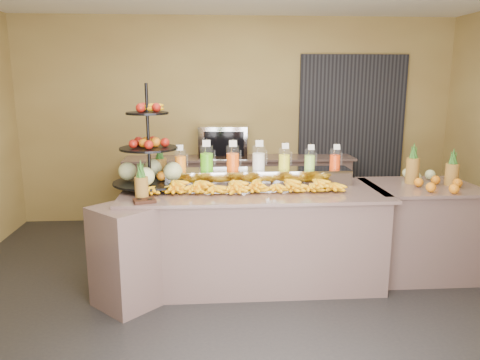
{
  "coord_description": "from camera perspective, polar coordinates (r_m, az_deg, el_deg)",
  "views": [
    {
      "loc": [
        -0.44,
        -4.02,
        1.97
      ],
      "look_at": [
        -0.13,
        0.3,
        1.03
      ],
      "focal_mm": 35.0,
      "sensor_mm": 36.0,
      "label": 1
    }
  ],
  "objects": [
    {
      "name": "pitcher_tray",
      "position": [
        4.73,
        2.27,
        0.43
      ],
      "size": [
        1.85,
        0.3,
        0.15
      ],
      "primitive_type": "cube",
      "color": "gray",
      "rests_on": "buffet_counter"
    },
    {
      "name": "juice_pitcher_green",
      "position": [
        4.67,
        -4.08,
        2.53
      ],
      "size": [
        0.13,
        0.14,
        0.32
      ],
      "color": "silver",
      "rests_on": "pitcher_tray"
    },
    {
      "name": "back_ledge",
      "position": [
        6.46,
        -0.05,
        -1.23
      ],
      "size": [
        3.1,
        0.55,
        0.93
      ],
      "color": "gray",
      "rests_on": "ground"
    },
    {
      "name": "room_envelope",
      "position": [
        4.85,
        3.42,
        11.08
      ],
      "size": [
        6.04,
        5.02,
        2.82
      ],
      "color": "olive",
      "rests_on": "ground"
    },
    {
      "name": "right_fruit_pile",
      "position": [
        4.98,
        22.63,
        0.18
      ],
      "size": [
        0.49,
        0.47,
        0.26
      ],
      "color": "brown",
      "rests_on": "right_counter"
    },
    {
      "name": "pineapple_left_b",
      "position": [
        4.86,
        -9.7,
        1.51
      ],
      "size": [
        0.13,
        0.13,
        0.41
      ],
      "rotation": [
        0.0,
        0.0,
        -0.39
      ],
      "color": "brown",
      "rests_on": "buffet_counter"
    },
    {
      "name": "ground",
      "position": [
        4.5,
        2.0,
        -13.77
      ],
      "size": [
        6.0,
        6.0,
        0.0
      ],
      "primitive_type": "plane",
      "color": "black",
      "rests_on": "ground"
    },
    {
      "name": "oven_warmer",
      "position": [
        6.33,
        -2.04,
        4.72
      ],
      "size": [
        0.68,
        0.5,
        0.43
      ],
      "primitive_type": "cube",
      "rotation": [
        0.0,
        0.0,
        -0.08
      ],
      "color": "gray",
      "rests_on": "back_ledge"
    },
    {
      "name": "juice_pitcher_orange_a",
      "position": [
        4.68,
        -7.27,
        2.29
      ],
      "size": [
        0.11,
        0.12,
        0.27
      ],
      "color": "silver",
      "rests_on": "pitcher_tray"
    },
    {
      "name": "juice_pitcher_lemon",
      "position": [
        4.73,
        5.42,
        2.48
      ],
      "size": [
        0.12,
        0.12,
        0.28
      ],
      "color": "silver",
      "rests_on": "pitcher_tray"
    },
    {
      "name": "juice_pitcher_orange_c",
      "position": [
        4.84,
        11.5,
        2.45
      ],
      "size": [
        0.11,
        0.11,
        0.26
      ],
      "color": "silver",
      "rests_on": "pitcher_tray"
    },
    {
      "name": "juice_pitcher_orange_b",
      "position": [
        4.67,
        -0.89,
        2.56
      ],
      "size": [
        0.13,
        0.13,
        0.32
      ],
      "color": "silver",
      "rests_on": "pitcher_tray"
    },
    {
      "name": "banana_heap",
      "position": [
        4.39,
        0.58,
        -0.58
      ],
      "size": [
        1.93,
        0.17,
        0.16
      ],
      "color": "yellow",
      "rests_on": "buffet_counter"
    },
    {
      "name": "juice_pitcher_lime",
      "position": [
        4.78,
        8.49,
        2.43
      ],
      "size": [
        0.11,
        0.11,
        0.26
      ],
      "color": "silver",
      "rests_on": "pitcher_tray"
    },
    {
      "name": "pineapple_left_a",
      "position": [
        4.19,
        -11.92,
        -0.59
      ],
      "size": [
        0.12,
        0.12,
        0.36
      ],
      "rotation": [
        0.0,
        0.0,
        0.26
      ],
      "color": "brown",
      "rests_on": "buffet_counter"
    },
    {
      "name": "juice_pitcher_milk",
      "position": [
        4.69,
        2.28,
        2.59
      ],
      "size": [
        0.13,
        0.13,
        0.31
      ],
      "color": "silver",
      "rests_on": "pitcher_tray"
    },
    {
      "name": "condiment_caddy",
      "position": [
        4.11,
        -11.56,
        -2.5
      ],
      "size": [
        0.22,
        0.18,
        0.03
      ],
      "primitive_type": "cube",
      "rotation": [
        0.0,
        0.0,
        0.29
      ],
      "color": "black",
      "rests_on": "buffet_counter"
    },
    {
      "name": "right_counter",
      "position": [
        5.13,
        20.87,
        -5.63
      ],
      "size": [
        1.08,
        0.88,
        0.93
      ],
      "color": "gray",
      "rests_on": "ground"
    },
    {
      "name": "buffet_counter",
      "position": [
        4.55,
        0.24,
        -7.1
      ],
      "size": [
        2.75,
        1.25,
        0.93
      ],
      "color": "gray",
      "rests_on": "ground"
    },
    {
      "name": "fruit_stand",
      "position": [
        4.59,
        -10.35,
        2.12
      ],
      "size": [
        0.77,
        0.77,
        1.0
      ],
      "rotation": [
        0.0,
        0.0,
        0.09
      ],
      "color": "black",
      "rests_on": "buffet_counter"
    }
  ]
}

